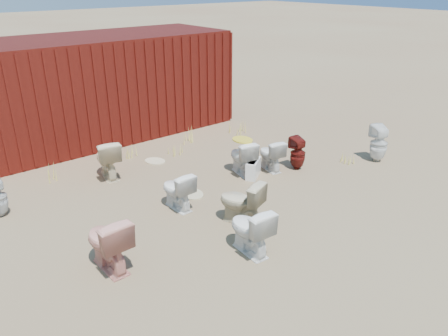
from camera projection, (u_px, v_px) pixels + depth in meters
ground at (246, 208)px, 7.53m from camera, size 100.00×100.00×0.00m
shipping_container at (106, 86)px, 10.74m from camera, size 6.00×2.40×2.40m
toilet_front_a at (177, 190)px, 7.40m from camera, size 0.40×0.68×0.68m
toilet_front_pink at (108, 242)px, 5.83m from camera, size 0.47×0.81×0.82m
toilet_front_c at (250, 230)px, 6.19m from camera, size 0.47×0.76×0.74m
toilet_front_maroon at (298, 153)px, 8.94m from camera, size 0.34×0.35×0.69m
toilet_front_e at (271, 155)px, 8.90m from camera, size 0.50×0.71×0.66m
toilet_back_beige_left at (241, 202)px, 6.94m from camera, size 0.63×0.83×0.75m
toilet_back_beige_right at (107, 159)px, 8.54m from camera, size 0.60×0.85×0.79m
toilet_back_yellowlid at (242, 157)px, 8.72m from camera, size 0.54×0.77×0.71m
toilet_back_e at (379, 143)px, 9.30m from camera, size 0.48×0.48×0.80m
yellow_lid at (242, 140)px, 8.57m from camera, size 0.36×0.45×0.02m
loose_tank at (253, 168)px, 8.65m from camera, size 0.53×0.44×0.35m
loose_lid_near at (192, 194)px, 7.99m from camera, size 0.45×0.55×0.02m
loose_lid_far at (155, 161)px, 9.41m from camera, size 0.52×0.57×0.02m
weed_clump_a at (54, 171)px, 8.53m from camera, size 0.36×0.36×0.34m
weed_clump_b at (176, 149)px, 9.76m from camera, size 0.32×0.32×0.24m
weed_clump_c at (239, 127)px, 11.08m from camera, size 0.36×0.36×0.30m
weed_clump_d at (129, 151)px, 9.65m from camera, size 0.30×0.30×0.25m
weed_clump_e at (187, 135)px, 10.45m from camera, size 0.34×0.34×0.34m
weed_clump_f at (347, 158)px, 9.33m from camera, size 0.28×0.28×0.20m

